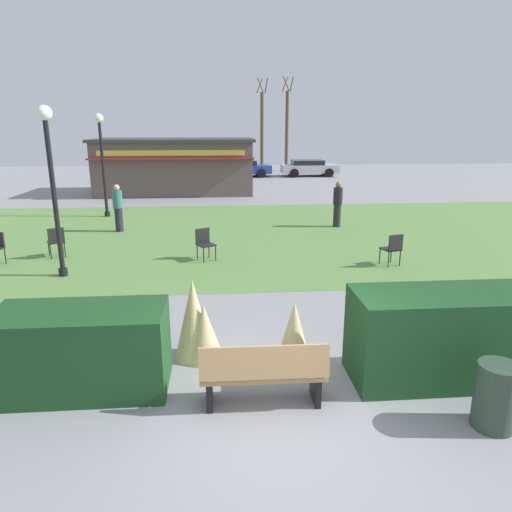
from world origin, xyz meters
The scene contains 23 objects.
ground_plane centered at (0.00, 0.00, 0.00)m, with size 80.00×80.00×0.00m, color gray.
lawn_patch centered at (0.00, 10.80, 0.00)m, with size 36.00×12.00×0.01m, color #5B8442.
park_bench centered at (-0.28, 0.41, 0.48)m, with size 1.71×0.54×0.95m.
hedge_left centered at (-2.82, 1.04, 0.61)m, with size 2.39×1.10×1.22m, color #19421E.
hedge_right centered at (2.48, 0.92, 0.68)m, with size 2.78×1.10×1.36m, color #19421E.
ornamental_grass_behind_left centered at (-1.28, 1.88, 0.67)m, with size 0.64×0.64×1.35m, color #D1BC7F.
ornamental_grass_behind_right centered at (-2.15, 1.53, 0.50)m, with size 0.62×0.62×1.00m, color #D1BC7F.
ornamental_grass_behind_center centered at (-1.11, 1.78, 0.47)m, with size 0.63×0.63×0.95m, color #D1BC7F.
ornamental_grass_behind_far centered at (0.34, 1.72, 0.49)m, with size 0.53×0.53×0.98m, color #D1BC7F.
lamppost_mid centered at (-4.81, 6.46, 2.61)m, with size 0.36×0.36×4.15m.
lamppost_far centered at (-5.51, 14.51, 2.61)m, with size 0.36×0.36×4.15m.
trash_bin centered at (2.57, -0.29, 0.43)m, with size 0.52×0.52×0.87m, color #2D4233.
food_kiosk centered at (-3.19, 21.58, 1.51)m, with size 8.70×4.75×2.99m.
cafe_chair_west centered at (-1.25, 7.65, 0.53)m, with size 0.60×0.60×0.89m.
cafe_chair_east centered at (-5.51, 8.21, 0.53)m, with size 0.59×0.59×0.89m.
cafe_chair_center centered at (3.83, 6.62, 0.53)m, with size 0.55×0.55×0.89m.
person_strolling centered at (3.60, 11.72, 0.86)m, with size 0.34×0.34×1.69m.
person_standing centered at (-4.41, 11.56, 0.86)m, with size 0.34×0.34×1.69m.
parked_car_west_slot centered at (-4.24, 29.64, 0.64)m, with size 4.26×2.16×1.20m.
parked_car_center_slot centered at (0.93, 29.63, 0.64)m, with size 4.32×2.30×1.20m.
parked_car_east_slot centered at (6.00, 29.64, 0.64)m, with size 4.22×2.10×1.20m.
tree_left_bg centered at (4.89, 33.77, 3.34)m, with size 0.91×0.96×7.42m.
tree_right_bg centered at (2.81, 33.46, 3.28)m, with size 0.91×0.96×7.29m.
Camera 1 is at (-0.83, -5.10, 3.69)m, focal length 32.46 mm.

